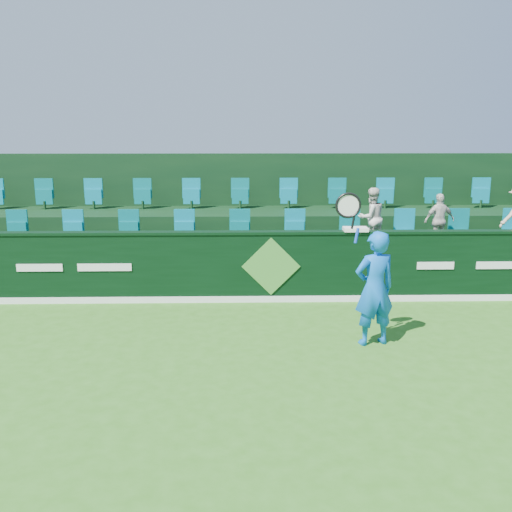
{
  "coord_description": "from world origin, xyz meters",
  "views": [
    {
      "loc": [
        -0.51,
        -6.44,
        3.25
      ],
      "look_at": [
        -0.31,
        2.8,
        1.15
      ],
      "focal_mm": 40.0,
      "sensor_mm": 36.0,
      "label": 1
    }
  ],
  "objects_px": {
    "spectator_left": "(371,218)",
    "towel": "(355,229)",
    "spectator_middle": "(439,220)",
    "tennis_player": "(374,287)"
  },
  "relations": [
    {
      "from": "spectator_left",
      "to": "towel",
      "type": "distance_m",
      "value": 1.24
    },
    {
      "from": "spectator_middle",
      "to": "towel",
      "type": "bearing_deg",
      "value": 19.78
    },
    {
      "from": "tennis_player",
      "to": "towel",
      "type": "xyz_separation_m",
      "value": [
        0.13,
        2.25,
        0.49
      ]
    },
    {
      "from": "spectator_middle",
      "to": "towel",
      "type": "relative_size",
      "value": 2.5
    },
    {
      "from": "spectator_left",
      "to": "towel",
      "type": "xyz_separation_m",
      "value": [
        -0.54,
        -1.12,
        -0.04
      ]
    },
    {
      "from": "tennis_player",
      "to": "towel",
      "type": "height_order",
      "value": "tennis_player"
    },
    {
      "from": "spectator_left",
      "to": "spectator_middle",
      "type": "bearing_deg",
      "value": 160.05
    },
    {
      "from": "tennis_player",
      "to": "spectator_middle",
      "type": "distance_m",
      "value": 4.0
    },
    {
      "from": "tennis_player",
      "to": "towel",
      "type": "relative_size",
      "value": 5.28
    },
    {
      "from": "spectator_middle",
      "to": "towel",
      "type": "xyz_separation_m",
      "value": [
        -1.96,
        -1.12,
        0.02
      ]
    }
  ]
}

